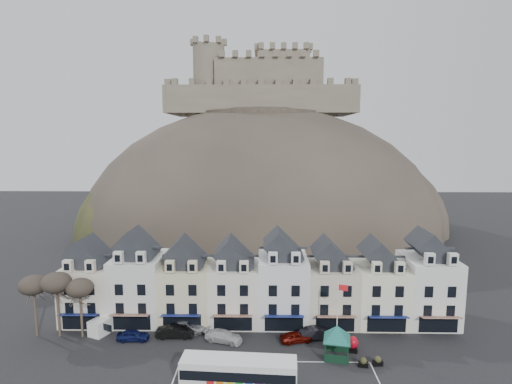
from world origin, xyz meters
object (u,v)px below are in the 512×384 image
Objects in this scene: white_van at (106,324)px; car_white at (224,336)px; bus_shelter at (337,333)px; car_silver at (187,326)px; bus at (239,372)px; flagpole at (338,311)px; car_charcoal at (318,333)px; red_buoy at (352,343)px; car_navy at (133,335)px; car_black at (175,332)px; car_maroon at (296,337)px.

white_van is 1.00× the size of car_white.
bus_shelter is 1.18× the size of car_silver.
bus_shelter reaches higher than bus.
flagpole is 1.74× the size of white_van.
bus is 2.60× the size of car_charcoal.
white_van is (-30.28, 4.00, -3.84)m from flagpole.
car_charcoal is (28.20, -1.58, -0.26)m from white_van.
car_white is at bearing 173.94° from flagpole.
red_buoy is at bearing -98.51° from car_silver.
bus_shelter reaches higher than white_van.
car_silver is (-18.92, 6.01, -2.35)m from bus_shelter.
car_charcoal is (17.29, -1.58, 0.03)m from car_silver.
red_buoy is at bearing -15.91° from flagpole.
car_navy is (-27.47, 2.04, -0.26)m from red_buoy.
white_van is at bearing 172.01° from red_buoy.
flagpole is (11.65, 8.13, 3.01)m from bus.
bus_shelter is 1.25× the size of white_van.
bus_shelter is 1.26× the size of car_white.
flagpole reaches higher than bus_shelter.
flagpole is (0.45, 2.01, 1.79)m from bus_shelter.
car_black is at bearing 146.00° from car_silver.
white_van is 1.02× the size of car_black.
bus is 15.42m from red_buoy.
car_navy is (-25.32, 3.56, -2.39)m from bus_shelter.
red_buoy is (13.36, 7.64, -0.91)m from bus.
flagpole reaches higher than car_black.
bus_shelter is 25.68m from car_navy.
bus reaches higher than car_charcoal.
car_black is 6.47m from car_white.
car_black is (-20.57, 2.44, -4.08)m from flagpole.
car_navy is 23.71m from car_charcoal.
car_charcoal is at bearing -91.93° from car_black.
white_van is at bearing 93.51° from car_silver.
bus_shelter is at bearing 32.27° from bus.
bus_shelter is at bearing -144.83° from red_buoy.
car_black is (9.71, -1.56, -0.24)m from white_van.
bus_shelter is at bearing -87.03° from car_white.
car_white is (-14.17, 1.50, -4.17)m from flagpole.
white_van reaches higher than car_charcoal.
flagpole is at bearing 38.51° from bus.
car_maroon is at bearing -96.33° from car_silver.
car_charcoal is at bearing 121.65° from bus_shelter.
car_black is at bearing 179.04° from bus_shelter.
bus_shelter is 3.39m from red_buoy.
bus_shelter reaches higher than car_navy.
car_maroon is (15.60, -0.94, -0.10)m from car_black.
car_silver is at bearing 75.44° from car_charcoal.
car_navy is at bearing 97.82° from car_black.
car_charcoal is at bearing 130.55° from flagpole.
car_maroon is (20.80, -0.05, -0.01)m from car_navy.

